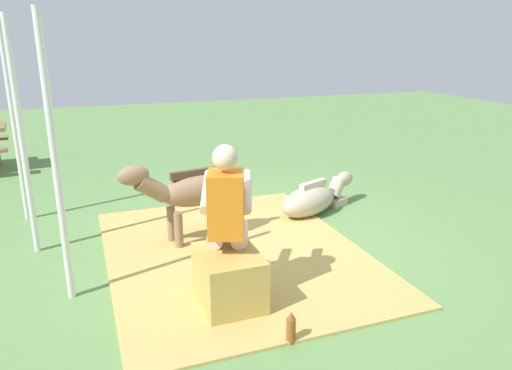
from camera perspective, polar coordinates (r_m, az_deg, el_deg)
The scene contains 10 objects.
ground_plane at distance 5.30m, azimuth -0.38°, elevation -6.51°, with size 24.00×24.00×0.00m, color #608C4C.
hay_patch at distance 4.99m, azimuth -2.55°, elevation -7.99°, with size 3.22×2.51×0.02m, color tan.
hay_bale at distance 4.01m, azimuth -3.22°, elevation -11.04°, with size 0.62×0.48×0.46m, color tan.
person_seated at distance 3.95m, azimuth -3.47°, elevation -3.42°, with size 0.72×0.56×1.34m.
pony_standing at distance 5.11m, azimuth -7.79°, elevation -0.81°, with size 0.47×1.34×0.93m.
pony_lying at distance 6.07m, azimuth 6.85°, elevation -1.63°, with size 0.79×1.33×0.42m.
soda_bottle at distance 3.61m, azimuth 4.17°, elevation -16.55°, with size 0.07×0.07×0.25m.
tent_pole_left at distance 4.09m, azimuth -22.71°, elevation 2.34°, with size 0.06×0.06×2.35m, color silver.
tent_pole_right at distance 6.25m, azimuth -26.78°, elevation 6.52°, with size 0.06×0.06×2.35m, color silver.
tent_pole_mid at distance 5.20m, azimuth -26.03°, elevation 4.84°, with size 0.06×0.06×2.35m, color silver.
Camera 1 is at (-4.57, 1.66, 2.12)m, focal length 33.71 mm.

